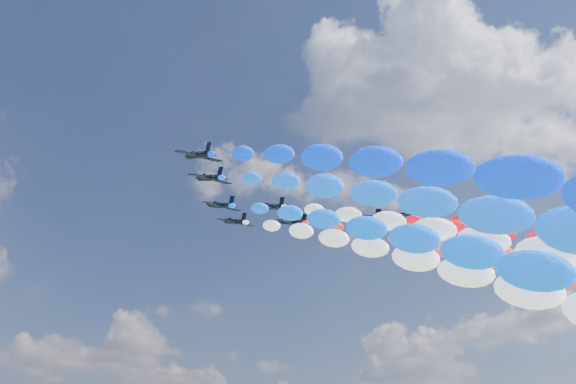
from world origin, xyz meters
TOP-DOWN VIEW (x-y plane):
  - jet_0 at (-26.45, -5.23)m, footprint 8.78×11.57m
  - trail_0 at (-26.45, -71.35)m, footprint 7.33×130.76m
  - jet_1 at (-19.37, 2.63)m, footprint 8.22×11.17m
  - trail_1 at (-19.37, -63.49)m, footprint 7.33×130.76m
  - jet_2 at (-9.55, 14.30)m, footprint 8.78×11.58m
  - trail_2 at (-9.55, -51.82)m, footprint 7.33×130.76m
  - jet_3 at (-0.70, 8.70)m, footprint 8.77×11.57m
  - jet_4 at (-1.43, 21.49)m, footprint 8.34×11.26m
  - trail_4 at (-1.43, -44.63)m, footprint 7.33×130.76m
  - jet_5 at (9.08, 14.23)m, footprint 8.44×11.33m
  - jet_6 at (19.41, 2.09)m, footprint 8.62×11.46m
  - jet_7 at (26.77, -4.01)m, footprint 8.23×11.18m

SIDE VIEW (x-z plane):
  - trail_0 at x=-26.45m, z-range 30.35..92.50m
  - trail_1 at x=-19.37m, z-range 30.35..92.50m
  - trail_2 at x=-9.55m, z-range 30.35..92.50m
  - trail_4 at x=-1.43m, z-range 30.35..92.50m
  - jet_0 at x=-26.45m, z-range 87.45..92.90m
  - jet_1 at x=-19.37m, z-range 87.45..92.90m
  - jet_2 at x=-9.55m, z-range 87.45..92.90m
  - jet_3 at x=-0.70m, z-range 87.45..92.90m
  - jet_4 at x=-1.43m, z-range 87.45..92.90m
  - jet_5 at x=9.08m, z-range 87.45..92.90m
  - jet_6 at x=19.41m, z-range 87.45..92.90m
  - jet_7 at x=26.77m, z-range 87.45..92.90m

